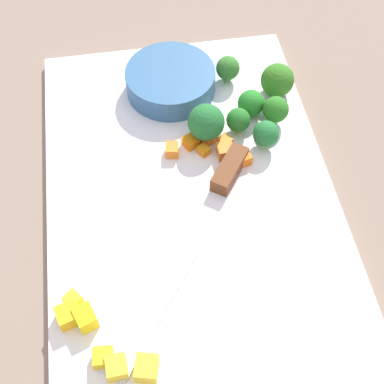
{
  "coord_description": "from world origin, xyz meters",
  "views": [
    {
      "loc": [
        -0.32,
        0.05,
        0.49
      ],
      "look_at": [
        0.0,
        0.0,
        0.02
      ],
      "focal_mm": 51.31,
      "sensor_mm": 36.0,
      "label": 1
    }
  ],
  "objects": [
    {
      "name": "ground_plane",
      "position": [
        0.0,
        0.0,
        0.0
      ],
      "size": [
        4.0,
        4.0,
        0.0
      ],
      "primitive_type": "plane",
      "color": "#816C5B"
    },
    {
      "name": "cutting_board",
      "position": [
        0.0,
        0.0,
        0.01
      ],
      "size": [
        0.49,
        0.31,
        0.01
      ],
      "primitive_type": "cube",
      "color": "white",
      "rests_on": "ground_plane"
    },
    {
      "name": "prep_bowl",
      "position": [
        0.16,
        -0.0,
        0.03
      ],
      "size": [
        0.11,
        0.11,
        0.03
      ],
      "primitive_type": "cylinder",
      "color": "#315D87",
      "rests_on": "cutting_board"
    },
    {
      "name": "chef_knife",
      "position": [
        -0.03,
        -0.01,
        0.02
      ],
      "size": [
        0.24,
        0.18,
        0.02
      ],
      "rotation": [
        0.0,
        0.0,
        2.52
      ],
      "color": "silver",
      "rests_on": "cutting_board"
    },
    {
      "name": "carrot_dice_0",
      "position": [
        0.06,
        -0.05,
        0.02
      ],
      "size": [
        0.02,
        0.02,
        0.01
      ],
      "primitive_type": "cube",
      "rotation": [
        0.0,
        0.0,
        2.17
      ],
      "color": "orange",
      "rests_on": "cutting_board"
    },
    {
      "name": "carrot_dice_1",
      "position": [
        0.06,
        0.01,
        0.02
      ],
      "size": [
        0.02,
        0.02,
        0.01
      ],
      "primitive_type": "cube",
      "rotation": [
        0.0,
        0.0,
        2.99
      ],
      "color": "orange",
      "rests_on": "cutting_board"
    },
    {
      "name": "carrot_dice_2",
      "position": [
        0.07,
        -0.01,
        0.02
      ],
      "size": [
        0.02,
        0.02,
        0.01
      ],
      "primitive_type": "cube",
      "rotation": [
        0.0,
        0.0,
        0.48
      ],
      "color": "orange",
      "rests_on": "cutting_board"
    },
    {
      "name": "carrot_dice_3",
      "position": [
        0.08,
        -0.03,
        0.02
      ],
      "size": [
        0.02,
        0.02,
        0.02
      ],
      "primitive_type": "cube",
      "rotation": [
        0.0,
        0.0,
        0.6
      ],
      "color": "orange",
      "rests_on": "cutting_board"
    },
    {
      "name": "carrot_dice_4",
      "position": [
        0.04,
        -0.06,
        0.02
      ],
      "size": [
        0.02,
        0.02,
        0.01
      ],
      "primitive_type": "cube",
      "rotation": [
        0.0,
        0.0,
        0.23
      ],
      "color": "orange",
      "rests_on": "cutting_board"
    },
    {
      "name": "carrot_dice_5",
      "position": [
        0.05,
        -0.05,
        0.02
      ],
      "size": [
        0.02,
        0.02,
        0.01
      ],
      "primitive_type": "cube",
      "rotation": [
        0.0,
        0.0,
        0.06
      ],
      "color": "orange",
      "rests_on": "cutting_board"
    },
    {
      "name": "carrot_dice_6",
      "position": [
        0.06,
        -0.02,
        0.02
      ],
      "size": [
        0.02,
        0.02,
        0.01
      ],
      "primitive_type": "cube",
      "rotation": [
        0.0,
        0.0,
        0.57
      ],
      "color": "orange",
      "rests_on": "cutting_board"
    },
    {
      "name": "pepper_dice_0",
      "position": [
        -0.16,
        0.1,
        0.02
      ],
      "size": [
        0.02,
        0.02,
        0.01
      ],
      "primitive_type": "cube",
      "rotation": [
        0.0,
        0.0,
        3.09
      ],
      "color": "yellow",
      "rests_on": "cutting_board"
    },
    {
      "name": "pepper_dice_1",
      "position": [
        -0.1,
        0.13,
        0.02
      ],
      "size": [
        0.02,
        0.02,
        0.01
      ],
      "primitive_type": "cube",
      "rotation": [
        0.0,
        0.0,
        2.26
      ],
      "color": "yellow",
      "rests_on": "cutting_board"
    },
    {
      "name": "pepper_dice_2",
      "position": [
        -0.12,
        0.12,
        0.02
      ],
      "size": [
        0.03,
        0.02,
        0.02
      ],
      "primitive_type": "cube",
      "rotation": [
        0.0,
        0.0,
        1.93
      ],
      "color": "yellow",
      "rests_on": "cutting_board"
    },
    {
      "name": "pepper_dice_3",
      "position": [
        -0.17,
        0.09,
        0.02
      ],
      "size": [
        0.02,
        0.02,
        0.02
      ],
      "primitive_type": "cube",
      "rotation": [
        0.0,
        0.0,
        1.62
      ],
      "color": "yellow",
      "rests_on": "cutting_board"
    },
    {
      "name": "pepper_dice_4",
      "position": [
        -0.18,
        0.07,
        0.02
      ],
      "size": [
        0.03,
        0.02,
        0.02
      ],
      "primitive_type": "cube",
      "rotation": [
        0.0,
        0.0,
        1.32
      ],
      "color": "yellow",
      "rests_on": "cutting_board"
    },
    {
      "name": "pepper_dice_5",
      "position": [
        -0.12,
        0.13,
        0.02
      ],
      "size": [
        0.03,
        0.03,
        0.02
      ],
      "primitive_type": "cube",
      "rotation": [
        0.0,
        0.0,
        1.86
      ],
      "color": "yellow",
      "rests_on": "cutting_board"
    },
    {
      "name": "broccoli_floret_0",
      "position": [
        0.09,
        -0.11,
        0.03
      ],
      "size": [
        0.03,
        0.03,
        0.04
      ],
      "color": "#83BA6A",
      "rests_on": "cutting_board"
    },
    {
      "name": "broccoli_floret_1",
      "position": [
        0.06,
        -0.09,
        0.03
      ],
      "size": [
        0.03,
        0.03,
        0.04
      ],
      "color": "#80BB67",
      "rests_on": "cutting_board"
    },
    {
      "name": "broccoli_floret_2",
      "position": [
        0.08,
        -0.03,
        0.04
      ],
      "size": [
        0.04,
        0.04,
        0.05
      ],
      "color": "#8CAD59",
      "rests_on": "cutting_board"
    },
    {
      "name": "broccoli_floret_3",
      "position": [
        0.17,
        -0.07,
        0.03
      ],
      "size": [
        0.03,
        0.03,
        0.03
      ],
      "color": "#8BAD60",
      "rests_on": "cutting_board"
    },
    {
      "name": "broccoli_floret_4",
      "position": [
        0.08,
        -0.07,
        0.03
      ],
      "size": [
        0.03,
        0.03,
        0.03
      ],
      "color": "#94AB62",
      "rests_on": "cutting_board"
    },
    {
      "name": "broccoli_floret_5",
      "position": [
        0.11,
        -0.09,
        0.03
      ],
      "size": [
        0.03,
        0.03,
        0.03
      ],
      "color": "#83BA61",
      "rests_on": "cutting_board"
    },
    {
      "name": "broccoli_floret_6",
      "position": [
        0.14,
        -0.13,
        0.03
      ],
      "size": [
        0.04,
        0.04,
        0.04
      ],
      "color": "#95B25B",
      "rests_on": "cutting_board"
    }
  ]
}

